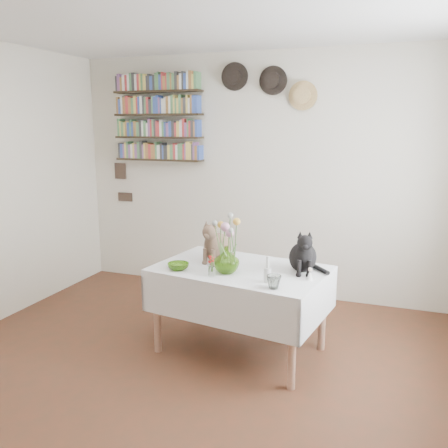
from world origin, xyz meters
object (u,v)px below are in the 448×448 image
at_px(bookshelf_unit, 158,118).
at_px(tabby_cat, 217,239).
at_px(black_cat, 303,249).
at_px(flower_vase, 226,260).
at_px(dining_table, 240,289).

bearing_deg(bookshelf_unit, tabby_cat, -46.10).
xyz_separation_m(black_cat, bookshelf_unit, (-1.84, 1.22, 0.98)).
bearing_deg(flower_vase, black_cat, 24.43).
distance_m(black_cat, bookshelf_unit, 2.42).
xyz_separation_m(dining_table, flower_vase, (-0.06, -0.15, 0.27)).
xyz_separation_m(dining_table, black_cat, (0.46, 0.09, 0.34)).
bearing_deg(bookshelf_unit, black_cat, -33.57).
relative_size(flower_vase, bookshelf_unit, 0.20).
bearing_deg(tabby_cat, bookshelf_unit, 140.04).
distance_m(tabby_cat, bookshelf_unit, 1.90).
xyz_separation_m(black_cat, flower_vase, (-0.53, -0.24, -0.07)).
relative_size(dining_table, flower_vase, 6.94).
height_order(dining_table, black_cat, black_cat).
xyz_separation_m(dining_table, tabby_cat, (-0.25, 0.14, 0.35)).
bearing_deg(flower_vase, bookshelf_unit, 131.99).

